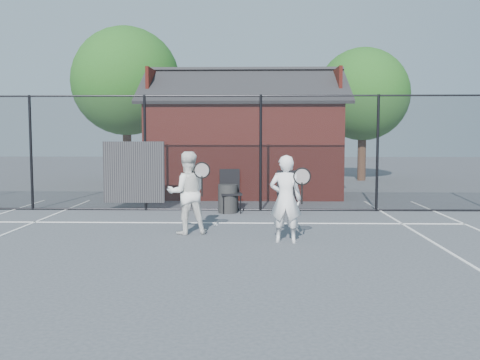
{
  "coord_description": "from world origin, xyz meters",
  "views": [
    {
      "loc": [
        0.84,
        -8.81,
        1.96
      ],
      "look_at": [
        0.56,
        1.45,
        1.1
      ],
      "focal_mm": 40.0,
      "sensor_mm": 36.0,
      "label": 1
    }
  ],
  "objects_px": {
    "clubhouse": "(244,146)",
    "chair_left": "(231,192)",
    "chair_right": "(287,193)",
    "waste_bin": "(228,199)",
    "player_front": "(286,199)",
    "player_back": "(187,193)"
  },
  "relations": [
    {
      "from": "clubhouse",
      "to": "chair_left",
      "type": "relative_size",
      "value": 6.05
    },
    {
      "from": "chair_right",
      "to": "waste_bin",
      "type": "distance_m",
      "value": 1.5
    },
    {
      "from": "chair_right",
      "to": "player_front",
      "type": "bearing_deg",
      "value": -94.02
    },
    {
      "from": "chair_left",
      "to": "waste_bin",
      "type": "height_order",
      "value": "chair_left"
    },
    {
      "from": "waste_bin",
      "to": "player_front",
      "type": "bearing_deg",
      "value": -71.53
    },
    {
      "from": "player_front",
      "to": "player_back",
      "type": "bearing_deg",
      "value": 156.74
    },
    {
      "from": "player_front",
      "to": "chair_right",
      "type": "xyz_separation_m",
      "value": [
        0.25,
        3.69,
        -0.28
      ]
    },
    {
      "from": "player_back",
      "to": "waste_bin",
      "type": "height_order",
      "value": "player_back"
    },
    {
      "from": "clubhouse",
      "to": "chair_right",
      "type": "height_order",
      "value": "clubhouse"
    },
    {
      "from": "chair_left",
      "to": "chair_right",
      "type": "height_order",
      "value": "chair_left"
    },
    {
      "from": "player_front",
      "to": "waste_bin",
      "type": "height_order",
      "value": "player_front"
    },
    {
      "from": "waste_bin",
      "to": "player_back",
      "type": "bearing_deg",
      "value": -102.96
    },
    {
      "from": "player_back",
      "to": "chair_right",
      "type": "relative_size",
      "value": 1.57
    },
    {
      "from": "waste_bin",
      "to": "clubhouse",
      "type": "bearing_deg",
      "value": 85.71
    },
    {
      "from": "chair_right",
      "to": "waste_bin",
      "type": "bearing_deg",
      "value": 179.12
    },
    {
      "from": "player_front",
      "to": "chair_right",
      "type": "bearing_deg",
      "value": 86.09
    },
    {
      "from": "chair_left",
      "to": "chair_right",
      "type": "distance_m",
      "value": 1.42
    },
    {
      "from": "clubhouse",
      "to": "waste_bin",
      "type": "distance_m",
      "value": 4.59
    },
    {
      "from": "clubhouse",
      "to": "player_front",
      "type": "xyz_separation_m",
      "value": [
        0.91,
        -8.11,
        -0.8
      ]
    },
    {
      "from": "chair_right",
      "to": "chair_left",
      "type": "bearing_deg",
      "value": 179.08
    },
    {
      "from": "player_front",
      "to": "chair_left",
      "type": "bearing_deg",
      "value": 107.44
    },
    {
      "from": "chair_left",
      "to": "waste_bin",
      "type": "xyz_separation_m",
      "value": [
        -0.07,
        0.0,
        -0.18
      ]
    }
  ]
}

